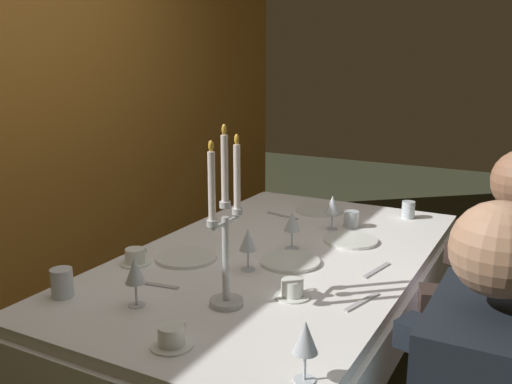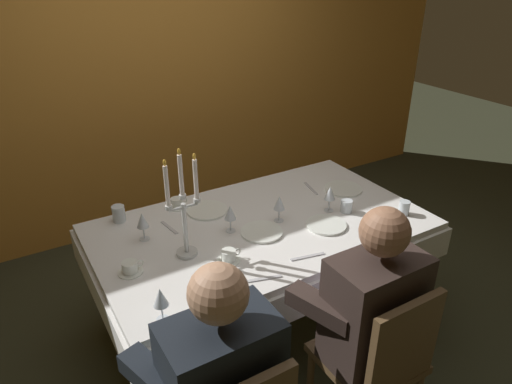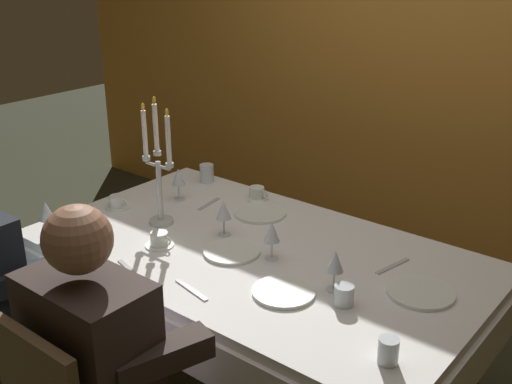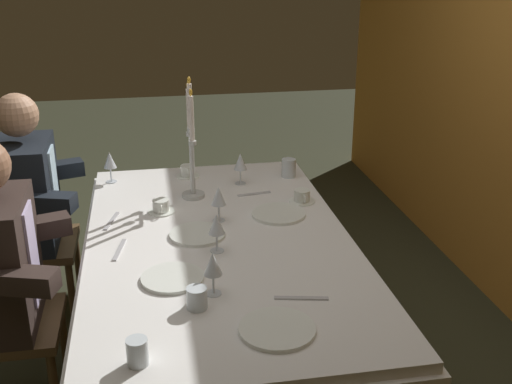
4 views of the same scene
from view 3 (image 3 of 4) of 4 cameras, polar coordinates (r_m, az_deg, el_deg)
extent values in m
cube|color=orange|center=(3.84, 16.03, 12.14)|extent=(6.00, 0.12, 2.70)
cube|color=silver|center=(2.65, -0.07, -5.60)|extent=(1.90, 1.10, 0.04)
cube|color=silver|center=(2.70, -0.07, -7.66)|extent=(1.94, 1.14, 0.18)
cylinder|color=brown|center=(3.13, -17.32, -9.80)|extent=(0.07, 0.07, 0.70)
cylinder|color=brown|center=(3.60, -6.09, -4.53)|extent=(0.07, 0.07, 0.70)
cylinder|color=brown|center=(2.84, 19.32, -13.65)|extent=(0.07, 0.07, 0.70)
cylinder|color=silver|center=(2.90, -8.61, -2.66)|extent=(0.11, 0.11, 0.02)
cylinder|color=silver|center=(2.85, -8.77, 0.09)|extent=(0.02, 0.02, 0.28)
cylinder|color=silver|center=(2.78, -8.98, 3.53)|extent=(0.04, 0.04, 0.02)
cylinder|color=white|center=(2.75, -9.12, 5.79)|extent=(0.02, 0.02, 0.21)
ellipsoid|color=yellow|center=(2.72, -9.28, 8.25)|extent=(0.02, 0.02, 0.03)
cylinder|color=silver|center=(2.78, -8.39, 2.21)|extent=(0.07, 0.01, 0.01)
cylinder|color=silver|center=(2.75, -7.87, 2.45)|extent=(0.04, 0.04, 0.02)
cylinder|color=white|center=(2.71, -7.99, 4.73)|extent=(0.02, 0.02, 0.21)
ellipsoid|color=yellow|center=(2.68, -8.13, 7.21)|extent=(0.02, 0.02, 0.03)
cylinder|color=silver|center=(2.83, -9.43, 2.53)|extent=(0.07, 0.01, 0.01)
cylinder|color=silver|center=(2.85, -9.96, 3.06)|extent=(0.04, 0.04, 0.02)
cylinder|color=white|center=(2.82, -10.11, 5.26)|extent=(0.02, 0.02, 0.21)
ellipsoid|color=yellow|center=(2.79, -10.28, 7.65)|extent=(0.02, 0.02, 0.03)
cylinder|color=white|center=(2.61, -2.21, -5.43)|extent=(0.24, 0.24, 0.01)
cylinder|color=white|center=(2.97, 0.40, -1.92)|extent=(0.25, 0.25, 0.01)
cylinder|color=white|center=(2.33, 2.55, -9.07)|extent=(0.23, 0.23, 0.01)
cylinder|color=white|center=(2.40, 14.77, -8.83)|extent=(0.25, 0.25, 0.01)
cylinder|color=silver|center=(2.90, -18.29, -3.80)|extent=(0.06, 0.06, 0.00)
cylinder|color=silver|center=(2.88, -18.39, -3.09)|extent=(0.01, 0.01, 0.07)
cone|color=silver|center=(2.85, -18.57, -1.63)|extent=(0.07, 0.07, 0.08)
cylinder|color=maroon|center=(2.86, -18.52, -2.08)|extent=(0.04, 0.04, 0.03)
cylinder|color=silver|center=(3.16, -6.99, -0.63)|extent=(0.06, 0.06, 0.00)
cylinder|color=silver|center=(3.15, -7.02, 0.03)|extent=(0.01, 0.01, 0.07)
cone|color=silver|center=(3.12, -7.09, 1.40)|extent=(0.07, 0.07, 0.08)
cylinder|color=#E0D172|center=(3.13, -7.07, 0.97)|extent=(0.04, 0.04, 0.03)
cylinder|color=silver|center=(2.57, 1.43, -6.03)|extent=(0.06, 0.06, 0.00)
cylinder|color=silver|center=(2.55, 1.44, -5.24)|extent=(0.01, 0.01, 0.07)
cone|color=silver|center=(2.51, 1.46, -3.62)|extent=(0.07, 0.07, 0.08)
cylinder|color=silver|center=(2.77, -2.92, -3.88)|extent=(0.06, 0.06, 0.00)
cylinder|color=silver|center=(2.75, -2.93, -3.14)|extent=(0.01, 0.01, 0.07)
cone|color=silver|center=(2.72, -2.97, -1.61)|extent=(0.07, 0.07, 0.08)
cylinder|color=silver|center=(2.37, 7.08, -8.78)|extent=(0.06, 0.06, 0.00)
cylinder|color=silver|center=(2.35, 7.13, -7.95)|extent=(0.01, 0.01, 0.07)
cone|color=silver|center=(2.31, 7.22, -6.23)|extent=(0.07, 0.07, 0.08)
cylinder|color=#E0D172|center=(2.32, 7.19, -6.76)|extent=(0.04, 0.04, 0.03)
cylinder|color=silver|center=(2.01, 11.96, -13.97)|extent=(0.06, 0.06, 0.08)
cylinder|color=silver|center=(3.36, -4.51, 1.71)|extent=(0.07, 0.07, 0.10)
cylinder|color=silver|center=(2.27, 8.00, -9.29)|extent=(0.07, 0.07, 0.08)
cylinder|color=white|center=(2.70, -8.78, -4.79)|extent=(0.12, 0.12, 0.01)
cylinder|color=white|center=(2.69, -8.81, -4.20)|extent=(0.08, 0.08, 0.05)
torus|color=white|center=(2.65, -8.08, -4.46)|extent=(0.04, 0.01, 0.04)
cylinder|color=white|center=(3.12, -12.44, -1.32)|extent=(0.12, 0.12, 0.01)
cylinder|color=white|center=(3.11, -12.48, -0.80)|extent=(0.08, 0.08, 0.05)
torus|color=white|center=(3.07, -11.89, -0.98)|extent=(0.04, 0.01, 0.04)
cylinder|color=white|center=(3.15, 0.07, -0.54)|extent=(0.12, 0.12, 0.01)
cylinder|color=white|center=(3.14, 0.07, -0.02)|extent=(0.08, 0.08, 0.05)
torus|color=white|center=(3.11, 0.79, -0.19)|extent=(0.04, 0.01, 0.04)
cube|color=#B7B7BC|center=(2.53, -11.42, -6.94)|extent=(0.19, 0.07, 0.01)
cube|color=#B7B7BC|center=(2.36, -5.91, -8.87)|extent=(0.19, 0.05, 0.01)
cube|color=#B7B7BC|center=(2.56, 12.33, -6.61)|extent=(0.06, 0.19, 0.01)
cube|color=#B7B7BC|center=(3.09, -4.31, -1.09)|extent=(0.04, 0.17, 0.01)
cylinder|color=brown|center=(3.14, -21.79, -13.39)|extent=(0.04, 0.04, 0.42)
cube|color=silver|center=(2.71, -22.27, -5.76)|extent=(0.16, 0.01, 0.40)
cube|color=black|center=(2.52, -20.46, -7.40)|extent=(0.19, 0.34, 0.08)
cube|color=#322621|center=(2.11, -14.79, -14.13)|extent=(0.42, 0.26, 0.54)
cube|color=#BBABD2|center=(2.15, -11.96, -11.98)|extent=(0.16, 0.01, 0.40)
sphere|color=#936449|center=(1.90, -15.95, -4.16)|extent=(0.21, 0.21, 0.21)
cube|color=#322621|center=(1.99, -8.57, -14.54)|extent=(0.19, 0.34, 0.08)
cube|color=#322621|center=(2.28, -16.27, -10.00)|extent=(0.19, 0.34, 0.08)
camera|label=1|loc=(3.57, -37.64, 10.98)|focal=39.96mm
camera|label=2|loc=(2.72, -57.78, 16.09)|focal=32.68mm
camera|label=4|loc=(1.81, 69.92, 6.36)|focal=44.46mm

